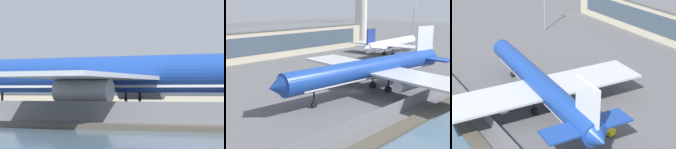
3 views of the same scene
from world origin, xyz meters
The scene contains 5 objects.
ground_plane centered at (0.00, 0.00, 0.00)m, with size 500.00×500.00×0.00m, color #565659.
shoreline_seawall centered at (0.00, -20.50, 0.25)m, with size 320.00×3.00×0.50m.
perimeter_fence centered at (0.00, -16.00, 1.28)m, with size 280.00×0.10×2.56m.
cargo_jet_blue centered at (2.88, -3.35, 5.58)m, with size 53.28×46.35×14.61m.
baggage_tug centered at (19.59, 2.18, 0.81)m, with size 3.43×2.13×1.80m.
Camera 3 is at (66.88, -39.22, 41.55)m, focal length 60.00 mm.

